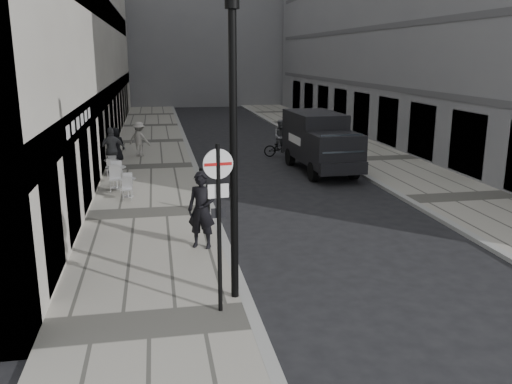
% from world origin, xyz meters
% --- Properties ---
extents(sidewalk, '(4.00, 60.00, 0.12)m').
position_xyz_m(sidewalk, '(-2.00, 18.00, 0.06)').
color(sidewalk, gray).
rests_on(sidewalk, ground).
extents(far_sidewalk, '(4.00, 60.00, 0.12)m').
position_xyz_m(far_sidewalk, '(9.00, 18.00, 0.06)').
color(far_sidewalk, gray).
rests_on(far_sidewalk, ground).
extents(walking_man, '(0.88, 0.74, 2.04)m').
position_xyz_m(walking_man, '(-0.63, 6.75, 1.14)').
color(walking_man, black).
rests_on(walking_man, sidewalk).
extents(sign_post, '(0.58, 0.13, 3.36)m').
position_xyz_m(sign_post, '(-0.60, 3.00, 2.28)').
color(sign_post, black).
rests_on(sign_post, sidewalk).
extents(lamppost, '(0.28, 0.28, 6.12)m').
position_xyz_m(lamppost, '(-0.22, 3.60, 3.52)').
color(lamppost, black).
rests_on(lamppost, sidewalk).
extents(bollard_near, '(0.11, 0.11, 0.86)m').
position_xyz_m(bollard_near, '(-0.15, 10.03, 0.55)').
color(bollard_near, black).
rests_on(bollard_near, sidewalk).
extents(bollard_far, '(0.11, 0.11, 0.83)m').
position_xyz_m(bollard_far, '(-0.15, 12.78, 0.54)').
color(bollard_far, black).
rests_on(bollard_far, sidewalk).
extents(panel_van, '(2.21, 5.54, 2.57)m').
position_xyz_m(panel_van, '(5.41, 16.08, 1.45)').
color(panel_van, black).
rests_on(panel_van, ground).
extents(cyclist, '(1.80, 0.76, 1.89)m').
position_xyz_m(cyclist, '(4.56, 19.90, 0.74)').
color(cyclist, black).
rests_on(cyclist, ground).
extents(pedestrian_a, '(1.25, 0.86, 1.97)m').
position_xyz_m(pedestrian_a, '(-3.60, 16.82, 1.11)').
color(pedestrian_a, '#5D5D62').
rests_on(pedestrian_a, sidewalk).
extents(pedestrian_b, '(1.28, 1.06, 1.72)m').
position_xyz_m(pedestrian_b, '(-2.55, 20.70, 0.98)').
color(pedestrian_b, '#BBB4AC').
rests_on(pedestrian_b, sidewalk).
extents(pedestrian_c, '(0.92, 0.76, 1.61)m').
position_xyz_m(pedestrian_c, '(-3.60, 19.46, 0.93)').
color(pedestrian_c, black).
rests_on(pedestrian_c, sidewalk).
extents(cafe_table_near, '(0.76, 1.72, 0.98)m').
position_xyz_m(cafe_table_near, '(-3.28, 13.90, 0.62)').
color(cafe_table_near, silver).
rests_on(cafe_table_near, sidewalk).
extents(cafe_table_mid, '(0.63, 1.41, 0.80)m').
position_xyz_m(cafe_table_mid, '(-3.60, 16.14, 0.53)').
color(cafe_table_mid, silver).
rests_on(cafe_table_mid, sidewalk).
extents(cafe_table_far, '(0.62, 1.40, 0.80)m').
position_xyz_m(cafe_table_far, '(-2.80, 12.50, 0.52)').
color(cafe_table_far, silver).
rests_on(cafe_table_far, sidewalk).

